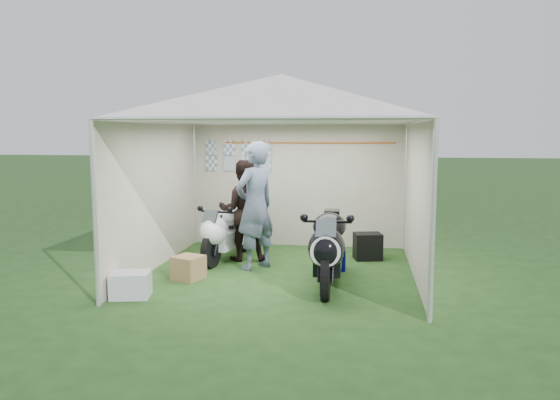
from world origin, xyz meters
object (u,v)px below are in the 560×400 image
(person_blue_jacket, at_px, (255,206))
(crate_0, at_px, (131,285))
(person_dark_jacket, at_px, (243,210))
(motorcycle_black, at_px, (329,245))
(canopy_tent, at_px, (282,103))
(crate_1, at_px, (188,268))
(motorcycle_white, at_px, (227,230))
(equipment_box, at_px, (368,246))
(paddock_stand, at_px, (332,259))

(person_blue_jacket, height_order, crate_0, person_blue_jacket)
(person_dark_jacket, bearing_deg, motorcycle_black, 124.16)
(canopy_tent, height_order, crate_1, canopy_tent)
(person_dark_jacket, distance_m, crate_1, 1.58)
(canopy_tent, xyz_separation_m, crate_1, (-1.28, -0.68, -2.40))
(motorcycle_black, height_order, crate_0, motorcycle_black)
(canopy_tent, distance_m, person_dark_jacket, 2.00)
(person_blue_jacket, bearing_deg, crate_0, 0.28)
(canopy_tent, distance_m, crate_1, 2.81)
(crate_1, bearing_deg, motorcycle_white, 78.34)
(motorcycle_black, bearing_deg, crate_1, 177.26)
(motorcycle_white, xyz_separation_m, person_dark_jacket, (0.27, 0.08, 0.33))
(canopy_tent, relative_size, crate_1, 14.61)
(motorcycle_white, bearing_deg, crate_0, -96.71)
(person_blue_jacket, distance_m, crate_0, 2.34)
(canopy_tent, distance_m, equipment_box, 2.88)
(person_dark_jacket, bearing_deg, motorcycle_white, 3.06)
(person_blue_jacket, bearing_deg, motorcycle_white, -91.35)
(person_dark_jacket, bearing_deg, equipment_box, 176.42)
(paddock_stand, xyz_separation_m, person_dark_jacket, (-1.52, 0.44, 0.68))
(canopy_tent, height_order, paddock_stand, canopy_tent)
(paddock_stand, bearing_deg, person_dark_jacket, 163.65)
(equipment_box, bearing_deg, canopy_tent, -143.09)
(crate_0, bearing_deg, equipment_box, 40.55)
(person_dark_jacket, xyz_separation_m, crate_0, (-1.00, -2.29, -0.68))
(motorcycle_white, relative_size, person_blue_jacket, 0.93)
(person_blue_jacket, height_order, crate_1, person_blue_jacket)
(motorcycle_white, bearing_deg, crate_1, -90.10)
(canopy_tent, bearing_deg, equipment_box, 36.91)
(motorcycle_black, distance_m, crate_1, 2.09)
(person_blue_jacket, relative_size, crate_0, 4.04)
(equipment_box, bearing_deg, crate_1, -147.22)
(motorcycle_white, xyz_separation_m, crate_1, (-0.26, -1.26, -0.34))
(crate_1, bearing_deg, paddock_stand, 23.54)
(canopy_tent, xyz_separation_m, person_dark_jacket, (-0.75, 0.65, -1.73))
(canopy_tent, xyz_separation_m, crate_0, (-1.75, -1.64, -2.41))
(motorcycle_white, height_order, crate_1, motorcycle_white)
(motorcycle_white, distance_m, person_blue_jacket, 0.90)
(canopy_tent, relative_size, motorcycle_black, 2.66)
(paddock_stand, bearing_deg, person_blue_jacket, -174.91)
(person_blue_jacket, distance_m, equipment_box, 2.12)
(motorcycle_black, bearing_deg, motorcycle_white, 142.74)
(motorcycle_black, distance_m, paddock_stand, 1.06)
(motorcycle_black, height_order, crate_1, motorcycle_black)
(canopy_tent, height_order, motorcycle_white, canopy_tent)
(person_dark_jacket, height_order, crate_0, person_dark_jacket)
(canopy_tent, bearing_deg, person_blue_jacket, 166.79)
(motorcycle_white, distance_m, crate_0, 2.35)
(motorcycle_white, height_order, motorcycle_black, motorcycle_black)
(canopy_tent, relative_size, equipment_box, 12.65)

